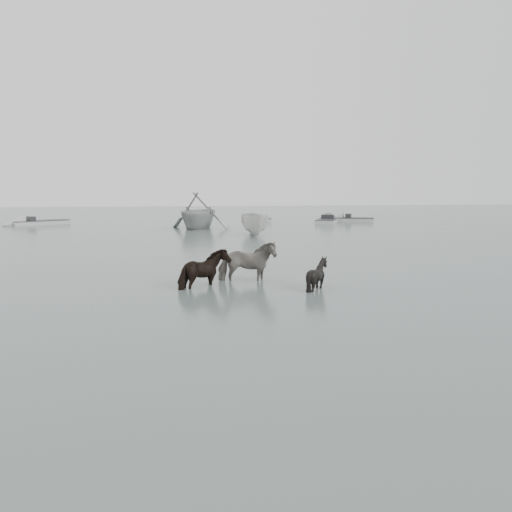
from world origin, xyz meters
name	(u,v)px	position (x,y,z in m)	size (l,w,h in m)	color
ground	(238,291)	(0.00, 0.00, 0.00)	(140.00, 140.00, 0.00)	#4A5856
pony_pinto	(247,257)	(0.48, 1.61, 0.86)	(0.92, 2.03, 1.71)	black
pony_dark	(205,263)	(-1.01, 0.78, 0.80)	(1.58, 1.35, 1.59)	black
pony_black	(317,269)	(2.59, 0.01, 0.65)	(1.05, 1.18, 1.31)	black
rowboat_trail	(198,210)	(-0.70, 24.22, 1.50)	(4.91, 5.69, 3.00)	#AAADAB
boat_small	(255,223)	(2.98, 18.05, 0.86)	(1.68, 4.45, 1.72)	silver
skiff_port	(327,219)	(10.95, 28.34, 0.38)	(4.96, 1.60, 0.75)	#ABADAB
skiff_outer	(40,220)	(-14.30, 30.10, 0.38)	(6.40, 1.60, 0.75)	#ACACA8
skiff_mid	(257,218)	(4.97, 31.03, 0.38)	(4.48, 1.60, 0.75)	#A1A3A1
skiff_star	(355,218)	(14.15, 30.01, 0.38)	(4.92, 1.60, 0.75)	#A7A7A2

